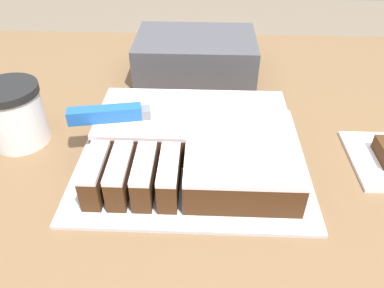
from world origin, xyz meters
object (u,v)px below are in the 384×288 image
object	(u,v)px
cake_board	(192,159)
storage_box	(196,55)
coffee_cup	(15,114)
knife	(123,114)
cake	(195,142)

from	to	relation	value
cake_board	storage_box	size ratio (longest dim) A/B	1.40
coffee_cup	cake_board	bearing A→B (deg)	-8.36
knife	storage_box	bearing A→B (deg)	59.28
coffee_cup	storage_box	bearing A→B (deg)	42.70
cake_board	cake	distance (m)	0.03
cake	storage_box	xyz separation A→B (m)	(-0.01, 0.31, 0.01)
cake	storage_box	size ratio (longest dim) A/B	1.19
cake	knife	distance (m)	0.12
knife	coffee_cup	bearing A→B (deg)	163.80
cake_board	storage_box	xyz separation A→B (m)	(-0.00, 0.31, 0.04)
cake_board	knife	xyz separation A→B (m)	(-0.11, 0.03, 0.07)
cake	knife	xyz separation A→B (m)	(-0.11, 0.02, 0.04)
knife	coffee_cup	size ratio (longest dim) A/B	2.89
cake_board	knife	size ratio (longest dim) A/B	1.20
storage_box	cake_board	bearing A→B (deg)	-89.15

